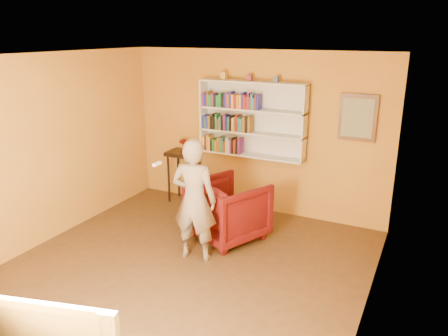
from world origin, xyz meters
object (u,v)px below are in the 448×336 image
(console_table, at_px, (184,160))
(person, at_px, (194,200))
(bookshelf, at_px, (253,119))
(television, at_px, (52,333))
(ruby_lustre, at_px, (183,143))
(armchair, at_px, (228,210))

(console_table, height_order, person, person)
(bookshelf, height_order, television, bookshelf)
(ruby_lustre, distance_m, person, 2.15)
(bookshelf, relative_size, television, 1.50)
(television, bearing_deg, armchair, 79.29)
(person, bearing_deg, armchair, -109.98)
(bookshelf, xyz_separation_m, console_table, (-1.26, -0.16, -0.83))
(television, bearing_deg, console_table, 95.00)
(bookshelf, relative_size, ruby_lustre, 7.73)
(person, bearing_deg, console_table, -64.57)
(armchair, height_order, television, television)
(ruby_lustre, relative_size, television, 0.19)
(ruby_lustre, xyz_separation_m, armchair, (1.36, -1.00, -0.64))
(console_table, bearing_deg, ruby_lustre, -80.54)
(console_table, distance_m, person, 2.14)
(console_table, height_order, armchair, console_table)
(person, bearing_deg, television, 87.97)
(console_table, bearing_deg, person, -54.86)
(console_table, xyz_separation_m, ruby_lustre, (0.00, -0.00, 0.33))
(armchair, relative_size, person, 0.59)
(ruby_lustre, height_order, television, television)
(console_table, height_order, television, television)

